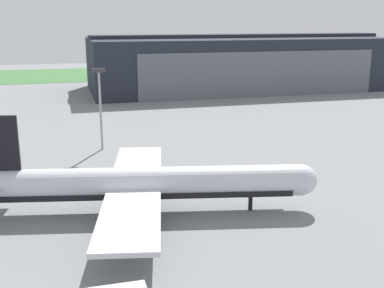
# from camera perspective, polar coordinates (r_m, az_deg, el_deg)

# --- Properties ---
(ground_plane) EXTENTS (440.00, 440.00, 0.00)m
(ground_plane) POSITION_cam_1_polar(r_m,az_deg,el_deg) (72.31, 8.51, -5.45)
(ground_plane) COLOR slate
(grass_field_strip) EXTENTS (440.00, 56.00, 0.08)m
(grass_field_strip) POSITION_cam_1_polar(r_m,az_deg,el_deg) (227.03, -8.14, 8.30)
(grass_field_strip) COLOR #406F3B
(grass_field_strip) RESTS_ON ground_plane
(maintenance_hangar) EXTENTS (104.95, 41.89, 19.25)m
(maintenance_hangar) POSITION_cam_1_polar(r_m,az_deg,el_deg) (176.20, 5.54, 9.55)
(maintenance_hangar) COLOR #232833
(maintenance_hangar) RESTS_ON ground_plane
(airliner_near_right) EXTENTS (44.95, 37.90, 13.16)m
(airliner_near_right) POSITION_cam_1_polar(r_m,az_deg,el_deg) (62.67, -6.06, -4.77)
(airliner_near_right) COLOR silver
(airliner_near_right) RESTS_ON ground_plane
(apron_light_mast) EXTENTS (2.40, 0.50, 15.64)m
(apron_light_mast) POSITION_cam_1_polar(r_m,az_deg,el_deg) (93.24, -10.82, 4.97)
(apron_light_mast) COLOR #99999E
(apron_light_mast) RESTS_ON ground_plane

